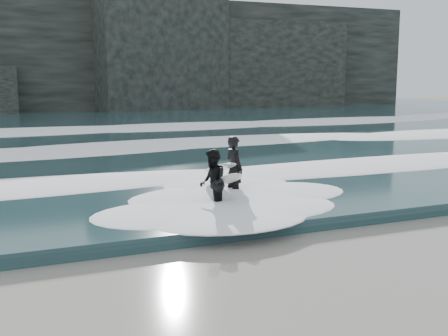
{
  "coord_description": "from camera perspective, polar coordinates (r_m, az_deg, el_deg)",
  "views": [
    {
      "loc": [
        -5.38,
        -6.76,
        3.26
      ],
      "look_at": [
        -0.03,
        5.86,
        1.0
      ],
      "focal_mm": 45.0,
      "sensor_mm": 36.0,
      "label": 1
    }
  ],
  "objects": [
    {
      "name": "ground",
      "position": [
        9.23,
        14.84,
        -11.64
      ],
      "size": [
        120.0,
        120.0,
        0.0
      ],
      "primitive_type": "plane",
      "color": "#74775A",
      "rests_on": "ground"
    },
    {
      "name": "sea",
      "position": [
        36.29,
        -14.39,
        4.16
      ],
      "size": [
        90.0,
        52.0,
        0.3
      ],
      "primitive_type": "cube",
      "color": "#1D383E",
      "rests_on": "ground"
    },
    {
      "name": "headland",
      "position": [
        53.06,
        -17.45,
        10.83
      ],
      "size": [
        70.0,
        9.0,
        10.0
      ],
      "primitive_type": "cube",
      "color": "black",
      "rests_on": "ground"
    },
    {
      "name": "foam_near",
      "position": [
        16.89,
        -4.06,
        -0.4
      ],
      "size": [
        60.0,
        3.2,
        0.2
      ],
      "primitive_type": "ellipsoid",
      "color": "white",
      "rests_on": "sea"
    },
    {
      "name": "foam_mid",
      "position": [
        23.56,
        -9.6,
        2.32
      ],
      "size": [
        60.0,
        4.0,
        0.24
      ],
      "primitive_type": "ellipsoid",
      "color": "white",
      "rests_on": "sea"
    },
    {
      "name": "foam_far",
      "position": [
        32.33,
        -13.33,
        4.14
      ],
      "size": [
        60.0,
        4.8,
        0.3
      ],
      "primitive_type": "ellipsoid",
      "color": "white",
      "rests_on": "sea"
    },
    {
      "name": "surfer_left",
      "position": [
        14.67,
        0.61,
        -0.03
      ],
      "size": [
        1.1,
        2.34,
        1.71
      ],
      "color": "black",
      "rests_on": "ground"
    },
    {
      "name": "surfer_right",
      "position": [
        13.15,
        -0.95,
        -1.46
      ],
      "size": [
        1.29,
        1.96,
        1.57
      ],
      "color": "black",
      "rests_on": "ground"
    }
  ]
}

